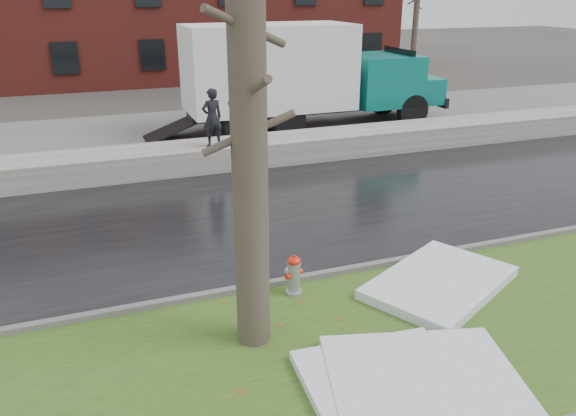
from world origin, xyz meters
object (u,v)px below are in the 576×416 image
object	(u,v)px
box_truck	(300,74)
fire_hydrant	(294,273)
worker	(212,118)
tree	(249,138)

from	to	relation	value
box_truck	fire_hydrant	bearing A→B (deg)	-112.09
box_truck	worker	distance (m)	6.09
tree	box_truck	distance (m)	14.34
worker	box_truck	bearing A→B (deg)	-147.95
tree	box_truck	world-z (taller)	tree
tree	box_truck	bearing A→B (deg)	65.81
box_truck	worker	size ratio (longest dim) A/B	6.88
tree	box_truck	xyz separation A→B (m)	(5.86, 13.04, -1.17)
tree	box_truck	size ratio (longest dim) A/B	0.54
fire_hydrant	box_truck	xyz separation A→B (m)	(4.79, 11.97, 1.64)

